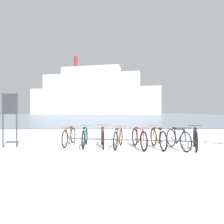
# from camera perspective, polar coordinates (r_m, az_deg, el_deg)

# --- Properties ---
(ground) EXTENTS (80.00, 132.00, 0.08)m
(ground) POSITION_cam_1_polar(r_m,az_deg,el_deg) (58.11, 1.16, -1.10)
(ground) COLOR silver
(bike_rack) EXTENTS (4.61, 0.83, 0.31)m
(bike_rack) POSITION_cam_1_polar(r_m,az_deg,el_deg) (7.07, 5.06, -8.48)
(bike_rack) COLOR #4C5156
(bike_rack) RESTS_ON ground
(bicycle_0) EXTENTS (0.46, 1.70, 0.77)m
(bicycle_0) POSITION_cam_1_polar(r_m,az_deg,el_deg) (7.65, -12.84, -7.21)
(bicycle_0) COLOR black
(bicycle_0) RESTS_ON ground
(bicycle_1) EXTENTS (0.46, 1.67, 0.80)m
(bicycle_1) POSITION_cam_1_polar(r_m,az_deg,el_deg) (7.28, -8.19, -7.51)
(bicycle_1) COLOR black
(bicycle_1) RESTS_ON ground
(bicycle_2) EXTENTS (0.46, 1.72, 0.81)m
(bicycle_2) POSITION_cam_1_polar(r_m,az_deg,el_deg) (7.15, -2.89, -7.58)
(bicycle_2) COLOR black
(bicycle_2) RESTS_ON ground
(bicycle_3) EXTENTS (0.55, 1.67, 0.78)m
(bicycle_3) POSITION_cam_1_polar(r_m,az_deg,el_deg) (6.97, 1.94, -7.91)
(bicycle_3) COLOR black
(bicycle_3) RESTS_ON ground
(bicycle_4) EXTENTS (0.47, 1.69, 0.79)m
(bicycle_4) POSITION_cam_1_polar(r_m,az_deg,el_deg) (6.95, 8.16, -7.90)
(bicycle_4) COLOR black
(bicycle_4) RESTS_ON ground
(bicycle_5) EXTENTS (0.46, 1.71, 0.80)m
(bicycle_5) POSITION_cam_1_polar(r_m,az_deg,el_deg) (7.07, 13.75, -7.73)
(bicycle_5) COLOR black
(bicycle_5) RESTS_ON ground
(bicycle_6) EXTENTS (0.47, 1.62, 0.79)m
(bicycle_6) POSITION_cam_1_polar(r_m,az_deg,el_deg) (7.12, 19.32, -7.70)
(bicycle_6) COLOR black
(bicycle_6) RESTS_ON ground
(bicycle_7) EXTENTS (0.69, 1.60, 0.81)m
(bicycle_7) POSITION_cam_1_polar(r_m,az_deg,el_deg) (7.33, 23.89, -7.42)
(bicycle_7) COLOR black
(bicycle_7) RESTS_ON ground
(info_sign) EXTENTS (0.55, 0.08, 2.04)m
(info_sign) POSITION_cam_1_polar(r_m,az_deg,el_deg) (7.94, -28.54, 0.57)
(info_sign) COLOR #33383D
(info_sign) RESTS_ON ground
(ferry_ship) EXTENTS (58.78, 20.62, 26.42)m
(ferry_ship) POSITION_cam_1_polar(r_m,az_deg,el_deg) (85.56, -5.73, 5.29)
(ferry_ship) COLOR silver
(ferry_ship) RESTS_ON ground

